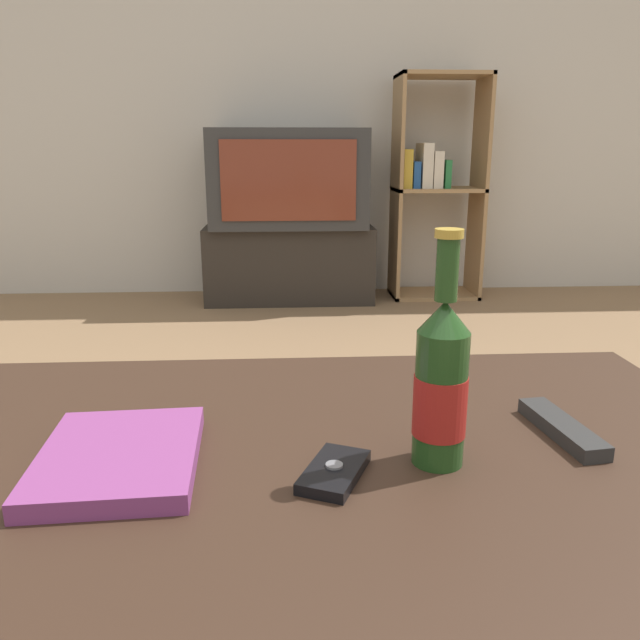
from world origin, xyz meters
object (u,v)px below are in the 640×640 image
object	(u,v)px
tv_stand	(289,263)
beer_bottle	(440,384)
bookshelf	(434,184)
cell_phone	(333,471)
television	(288,178)
remote_control	(561,428)
table_book	(119,457)

from	to	relation	value
tv_stand	beer_bottle	distance (m)	2.76
bookshelf	cell_phone	distance (m)	2.92
cell_phone	beer_bottle	bearing A→B (deg)	36.18
beer_bottle	television	bearing A→B (deg)	93.26
beer_bottle	remote_control	bearing A→B (deg)	18.82
television	bookshelf	world-z (taller)	bookshelf
tv_stand	beer_bottle	xyz separation A→B (m)	(0.16, -2.73, 0.35)
television	cell_phone	size ratio (longest dim) A/B	6.72
tv_stand	table_book	distance (m)	2.74
television	table_book	size ratio (longest dim) A/B	3.43
bookshelf	tv_stand	bearing A→B (deg)	-176.50
tv_stand	television	world-z (taller)	television
remote_control	cell_phone	bearing A→B (deg)	-171.10
bookshelf	remote_control	size ratio (longest dim) A/B	7.12
remote_control	table_book	xyz separation A→B (m)	(-0.57, -0.05, 0.00)
beer_bottle	table_book	distance (m)	0.40
remote_control	bookshelf	bearing A→B (deg)	72.98
cell_phone	bookshelf	bearing A→B (deg)	98.19
television	cell_phone	xyz separation A→B (m)	(0.03, -2.76, -0.21)
tv_stand	remote_control	bearing A→B (deg)	-82.73
bookshelf	beer_bottle	xyz separation A→B (m)	(-0.65, -2.78, -0.08)
remote_control	table_book	distance (m)	0.57
tv_stand	television	bearing A→B (deg)	-90.00
table_book	cell_phone	bearing A→B (deg)	-11.55
television	bookshelf	xyz separation A→B (m)	(0.80, 0.05, -0.03)
bookshelf	remote_control	xyz separation A→B (m)	(-0.46, -2.72, -0.17)
tv_stand	table_book	bearing A→B (deg)	-94.86
tv_stand	table_book	size ratio (longest dim) A/B	3.80
television	tv_stand	bearing A→B (deg)	90.00
beer_bottle	table_book	world-z (taller)	beer_bottle
cell_phone	remote_control	world-z (taller)	remote_control
remote_control	table_book	size ratio (longest dim) A/B	0.70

